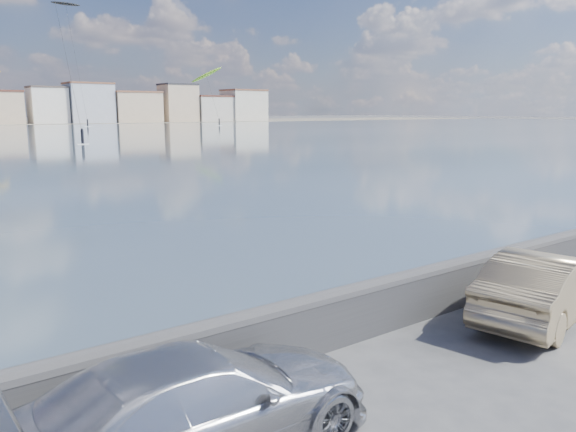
# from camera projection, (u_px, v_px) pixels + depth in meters

# --- Properties ---
(seawall) EXTENTS (400.00, 0.36, 1.08)m
(seawall) POSITION_uv_depth(u_px,v_px,m) (286.00, 329.00, 9.43)
(seawall) COLOR #28282B
(seawall) RESTS_ON ground
(car_silver) EXTENTS (4.71, 1.99, 1.36)m
(car_silver) POSITION_uv_depth(u_px,v_px,m) (198.00, 403.00, 6.84)
(car_silver) COLOR #AEB0B6
(car_silver) RESTS_ON ground
(car_champagne) EXTENTS (4.48, 2.36, 1.40)m
(car_champagne) POSITION_uv_depth(u_px,v_px,m) (543.00, 285.00, 11.37)
(car_champagne) COLOR tan
(car_champagne) RESTS_ON ground
(kitesurfer_4) EXTENTS (7.74, 15.74, 32.54)m
(kitesurfer_4) POSITION_uv_depth(u_px,v_px,m) (66.00, 7.00, 147.56)
(kitesurfer_4) COLOR black
(kitesurfer_4) RESTS_ON ground
(kitesurfer_12) EXTENTS (8.76, 13.69, 16.47)m
(kitesurfer_12) POSITION_uv_depth(u_px,v_px,m) (207.00, 76.00, 158.75)
(kitesurfer_12) COLOR #8CD826
(kitesurfer_12) RESTS_ON ground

